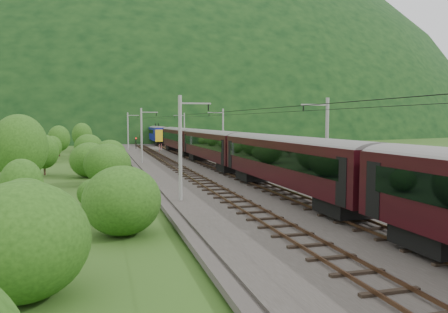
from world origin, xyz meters
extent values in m
plane|color=#2E4A17|center=(0.00, 0.00, 0.00)|extent=(600.00, 600.00, 0.00)
cube|color=#38332D|center=(0.00, 10.00, 0.15)|extent=(14.00, 220.00, 0.30)
cube|color=brown|center=(-3.12, 10.00, 0.49)|extent=(0.08, 220.00, 0.15)
cube|color=brown|center=(-1.68, 10.00, 0.49)|extent=(0.08, 220.00, 0.15)
cube|color=black|center=(-2.40, 10.00, 0.36)|extent=(2.40, 220.00, 0.12)
cube|color=brown|center=(1.68, 10.00, 0.49)|extent=(0.08, 220.00, 0.15)
cube|color=brown|center=(3.12, 10.00, 0.49)|extent=(0.08, 220.00, 0.15)
cube|color=black|center=(2.40, 10.00, 0.36)|extent=(2.40, 220.00, 0.12)
cylinder|color=gray|center=(-6.20, 0.00, 4.30)|extent=(0.28, 0.28, 8.00)
cube|color=gray|center=(-5.00, 0.00, 7.70)|extent=(2.40, 0.12, 0.12)
cylinder|color=black|center=(-4.00, 0.00, 7.40)|extent=(0.10, 0.10, 0.50)
cylinder|color=gray|center=(-6.20, 32.00, 4.30)|extent=(0.28, 0.28, 8.00)
cube|color=gray|center=(-5.00, 32.00, 7.70)|extent=(2.40, 0.12, 0.12)
cylinder|color=black|center=(-4.00, 32.00, 7.40)|extent=(0.10, 0.10, 0.50)
cylinder|color=gray|center=(-6.20, 64.00, 4.30)|extent=(0.28, 0.28, 8.00)
cube|color=gray|center=(-5.00, 64.00, 7.70)|extent=(2.40, 0.12, 0.12)
cylinder|color=black|center=(-4.00, 64.00, 7.40)|extent=(0.10, 0.10, 0.50)
cylinder|color=gray|center=(-6.20, 96.00, 4.30)|extent=(0.28, 0.28, 8.00)
cube|color=gray|center=(-5.00, 96.00, 7.70)|extent=(2.40, 0.12, 0.12)
cylinder|color=black|center=(-4.00, 96.00, 7.40)|extent=(0.10, 0.10, 0.50)
cylinder|color=gray|center=(-6.20, 128.00, 4.30)|extent=(0.28, 0.28, 8.00)
cube|color=gray|center=(-5.00, 128.00, 7.70)|extent=(2.40, 0.12, 0.12)
cylinder|color=black|center=(-4.00, 128.00, 7.40)|extent=(0.10, 0.10, 0.50)
cylinder|color=gray|center=(6.20, 0.00, 4.30)|extent=(0.28, 0.28, 8.00)
cube|color=gray|center=(5.00, 0.00, 7.70)|extent=(2.40, 0.12, 0.12)
cylinder|color=black|center=(4.00, 0.00, 7.40)|extent=(0.10, 0.10, 0.50)
cylinder|color=gray|center=(6.20, 32.00, 4.30)|extent=(0.28, 0.28, 8.00)
cube|color=gray|center=(5.00, 32.00, 7.70)|extent=(2.40, 0.12, 0.12)
cylinder|color=black|center=(4.00, 32.00, 7.40)|extent=(0.10, 0.10, 0.50)
cylinder|color=gray|center=(6.20, 64.00, 4.30)|extent=(0.28, 0.28, 8.00)
cube|color=gray|center=(5.00, 64.00, 7.70)|extent=(2.40, 0.12, 0.12)
cylinder|color=black|center=(4.00, 64.00, 7.40)|extent=(0.10, 0.10, 0.50)
cylinder|color=gray|center=(6.20, 96.00, 4.30)|extent=(0.28, 0.28, 8.00)
cube|color=gray|center=(5.00, 96.00, 7.70)|extent=(2.40, 0.12, 0.12)
cylinder|color=black|center=(4.00, 96.00, 7.40)|extent=(0.10, 0.10, 0.50)
cylinder|color=gray|center=(6.20, 128.00, 4.30)|extent=(0.28, 0.28, 8.00)
cube|color=gray|center=(5.00, 128.00, 7.70)|extent=(2.40, 0.12, 0.12)
cylinder|color=black|center=(4.00, 128.00, 7.40)|extent=(0.10, 0.10, 0.50)
cylinder|color=black|center=(-2.40, 10.00, 7.10)|extent=(0.03, 198.00, 0.03)
cylinder|color=black|center=(2.40, 10.00, 7.10)|extent=(0.03, 198.00, 0.03)
ellipsoid|color=black|center=(0.00, 260.00, 0.00)|extent=(504.00, 360.00, 244.00)
cube|color=black|center=(2.40, -16.66, 1.06)|extent=(2.39, 3.48, 0.98)
cube|color=black|center=(2.40, -0.54, 3.18)|extent=(3.15, 23.93, 3.26)
cylinder|color=slate|center=(2.40, -0.54, 4.65)|extent=(3.15, 23.81, 3.15)
cube|color=black|center=(0.80, -0.54, 3.57)|extent=(0.05, 21.06, 1.25)
cube|color=black|center=(4.00, -0.54, 3.57)|extent=(0.05, 21.06, 1.25)
cube|color=black|center=(2.40, -8.92, 1.06)|extent=(2.39, 3.48, 0.98)
cube|color=black|center=(2.40, 7.83, 1.06)|extent=(2.39, 3.48, 0.98)
cube|color=black|center=(2.40, 23.95, 3.18)|extent=(3.15, 23.93, 3.26)
cylinder|color=slate|center=(2.40, 23.95, 4.65)|extent=(3.15, 23.81, 3.15)
cube|color=black|center=(0.80, 23.95, 3.57)|extent=(0.05, 21.06, 1.25)
cube|color=black|center=(4.00, 23.95, 3.57)|extent=(0.05, 21.06, 1.25)
cube|color=black|center=(2.40, 15.57, 1.06)|extent=(2.39, 3.48, 0.98)
cube|color=black|center=(2.40, 32.32, 1.06)|extent=(2.39, 3.48, 0.98)
cube|color=black|center=(2.40, 48.44, 3.18)|extent=(3.15, 23.93, 3.26)
cylinder|color=slate|center=(2.40, 48.44, 4.65)|extent=(3.15, 23.81, 3.15)
cube|color=black|center=(0.80, 48.44, 3.57)|extent=(0.05, 21.06, 1.25)
cube|color=black|center=(4.00, 48.44, 3.57)|extent=(0.05, 21.06, 1.25)
cube|color=black|center=(2.40, 40.06, 1.06)|extent=(2.39, 3.48, 0.98)
cube|color=black|center=(2.40, 56.81, 1.06)|extent=(2.39, 3.48, 0.98)
cube|color=#13179A|center=(2.40, 82.72, 3.18)|extent=(3.15, 19.58, 3.26)
cylinder|color=slate|center=(2.40, 82.72, 4.65)|extent=(3.15, 19.48, 3.15)
cube|color=black|center=(0.80, 82.72, 3.57)|extent=(0.05, 17.23, 1.25)
cube|color=black|center=(4.00, 82.72, 3.57)|extent=(0.05, 17.23, 1.25)
cube|color=black|center=(2.40, 75.86, 1.06)|extent=(2.39, 3.48, 0.98)
cube|color=black|center=(2.40, 89.57, 1.06)|extent=(2.39, 3.48, 0.98)
cube|color=gold|center=(2.40, 92.31, 2.96)|extent=(3.22, 0.50, 2.94)
cube|color=gold|center=(2.40, 73.13, 2.96)|extent=(3.22, 0.50, 2.94)
cube|color=black|center=(2.40, 85.72, 5.41)|extent=(0.08, 1.60, 0.98)
cylinder|color=red|center=(-0.55, 55.54, 1.03)|extent=(0.16, 0.16, 1.46)
cylinder|color=red|center=(0.39, 59.32, 1.01)|extent=(0.15, 0.15, 1.42)
cylinder|color=black|center=(-4.39, 66.07, 1.42)|extent=(0.16, 0.16, 2.23)
sphere|color=red|center=(-4.39, 66.07, 2.59)|extent=(0.27, 0.27, 0.27)
ellipsoid|color=#204612|center=(-14.77, -16.31, 2.13)|extent=(4.73, 4.73, 4.26)
ellipsoid|color=#204612|center=(-10.94, -8.19, 1.95)|extent=(4.33, 4.33, 3.90)
ellipsoid|color=#204612|center=(-12.58, 0.39, 1.08)|extent=(2.39, 2.39, 2.15)
ellipsoid|color=#204612|center=(-11.38, 11.77, 2.08)|extent=(4.62, 4.62, 4.16)
ellipsoid|color=#204612|center=(-13.24, 18.85, 1.99)|extent=(4.43, 4.43, 3.98)
ellipsoid|color=#204612|center=(-10.78, 28.62, 1.93)|extent=(4.29, 4.29, 3.86)
ellipsoid|color=#204612|center=(-12.48, 37.47, 1.04)|extent=(2.30, 2.30, 2.07)
ellipsoid|color=#204612|center=(-13.98, 44.28, 2.12)|extent=(4.70, 4.70, 4.23)
ellipsoid|color=#204612|center=(-12.90, 50.81, 1.06)|extent=(2.36, 2.36, 2.12)
ellipsoid|color=#204612|center=(-15.06, 60.07, 1.70)|extent=(3.78, 3.78, 3.40)
ellipsoid|color=#204612|center=(-15.14, 69.41, 1.02)|extent=(2.26, 2.26, 2.04)
ellipsoid|color=#204612|center=(-14.49, 77.44, 1.48)|extent=(3.29, 3.29, 2.96)
ellipsoid|color=#204612|center=(-13.87, 86.01, 1.07)|extent=(2.39, 2.39, 2.15)
ellipsoid|color=#204612|center=(-11.84, 94.96, 1.43)|extent=(3.18, 3.18, 2.86)
cylinder|color=black|center=(-14.83, -15.04, 1.14)|extent=(0.24, 0.24, 2.28)
ellipsoid|color=#204612|center=(-14.83, -15.04, 2.44)|extent=(2.93, 2.93, 3.52)
cylinder|color=black|center=(-17.08, -1.65, 1.06)|extent=(0.24, 0.24, 2.11)
ellipsoid|color=#204612|center=(-17.08, -1.65, 2.26)|extent=(2.71, 2.71, 3.26)
cylinder|color=black|center=(-18.98, 9.70, 1.90)|extent=(0.24, 0.24, 3.79)
ellipsoid|color=#204612|center=(-18.98, 9.70, 4.06)|extent=(4.88, 4.88, 5.85)
cylinder|color=black|center=(-18.44, 22.45, 1.31)|extent=(0.24, 0.24, 2.62)
ellipsoid|color=#204612|center=(-18.44, 22.45, 2.80)|extent=(3.36, 3.36, 4.03)
cylinder|color=black|center=(-19.22, 39.73, 1.12)|extent=(0.24, 0.24, 2.24)
ellipsoid|color=#204612|center=(-19.22, 39.73, 2.40)|extent=(2.88, 2.88, 3.46)
cylinder|color=black|center=(-19.24, 51.72, 1.53)|extent=(0.24, 0.24, 3.06)
ellipsoid|color=#204612|center=(-19.24, 51.72, 3.28)|extent=(3.93, 3.93, 4.72)
cylinder|color=black|center=(-15.74, 65.28, 1.65)|extent=(0.24, 0.24, 3.29)
ellipsoid|color=#204612|center=(-15.74, 65.28, 3.53)|extent=(4.23, 4.23, 5.08)
ellipsoid|color=#204612|center=(10.43, 0.33, 0.92)|extent=(2.03, 2.03, 1.83)
ellipsoid|color=#204612|center=(10.58, 22.49, 1.59)|extent=(3.54, 3.54, 3.19)
ellipsoid|color=#204612|center=(14.03, 42.37, 1.41)|extent=(3.12, 3.12, 2.81)
ellipsoid|color=#204612|center=(11.66, 61.53, 0.82)|extent=(1.82, 1.82, 1.64)
camera|label=1|loc=(-12.04, -32.68, 6.30)|focal=35.00mm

